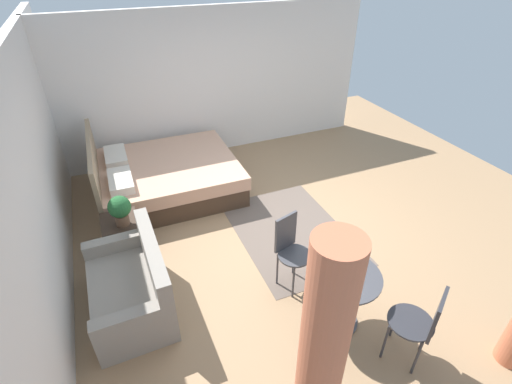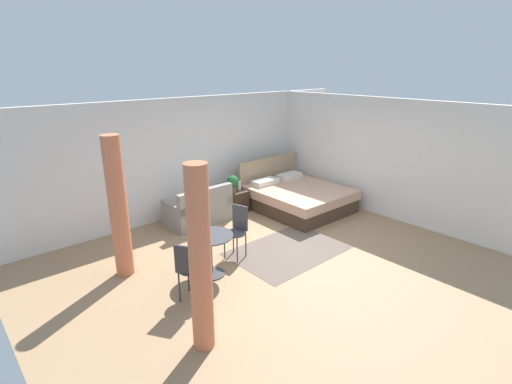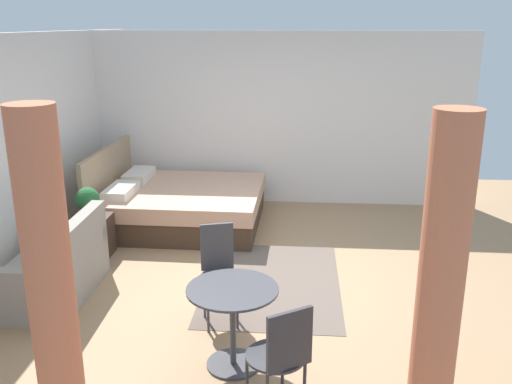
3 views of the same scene
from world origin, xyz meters
The scene contains 13 objects.
ground_plane centered at (0.00, 0.00, -0.01)m, with size 8.68×8.66×0.02m, color #9E7A56.
wall_back centered at (0.00, 2.83, 1.28)m, with size 8.68×0.12×2.57m, color silver.
wall_right centered at (2.84, 0.00, 1.28)m, with size 0.12×5.66×2.57m, color silver.
area_rug centered at (-0.05, -0.05, 0.00)m, with size 2.04×1.43×0.01m, color #66564C.
bed centered at (1.67, 1.33, 0.28)m, with size 1.89×2.14×1.05m.
couch centered at (-0.52, 2.12, 0.28)m, with size 1.31×0.79×0.82m.
nightstand centered at (0.46, 2.12, 0.25)m, with size 0.49×0.44×0.49m.
potted_plant centered at (0.36, 2.07, 0.72)m, with size 0.27×0.27×0.40m.
vase centered at (0.58, 2.12, 0.60)m, with size 0.08×0.08×0.22m.
balcony_table centered at (-1.57, 0.19, 0.48)m, with size 0.73×0.73×0.69m.
cafe_chair_near_window centered at (-2.21, -0.23, 0.55)m, with size 0.58×0.58×0.90m.
cafe_chair_near_couch centered at (-0.85, 0.40, 0.55)m, with size 0.47×0.47×0.92m.
curtain_right centered at (-2.59, 1.14, 1.13)m, with size 0.28×0.28×2.25m.
Camera 1 is at (-3.64, 2.00, 3.37)m, focal length 26.45 mm.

